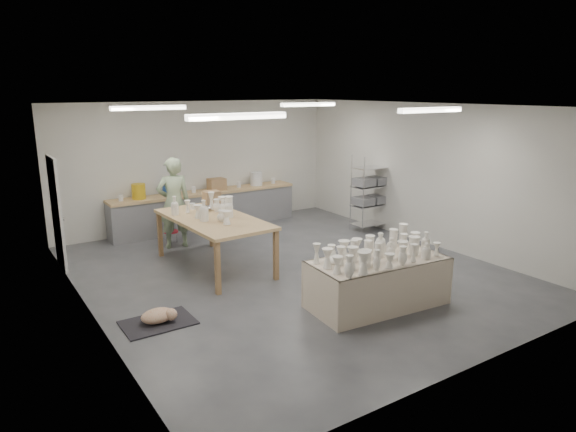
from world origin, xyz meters
TOP-DOWN VIEW (x-y plane):
  - room at (-0.11, 0.08)m, footprint 8.00×8.02m
  - back_counter at (-0.01, 3.68)m, footprint 4.60×0.60m
  - wire_shelf at (3.20, 1.40)m, footprint 0.88×0.48m
  - drying_table at (0.29, -1.99)m, footprint 2.21×1.19m
  - work_table at (-1.01, 1.11)m, footprint 1.40×2.63m
  - rug at (-2.78, -0.75)m, footprint 1.00×0.70m
  - cat at (-2.75, -0.77)m, footprint 0.52×0.40m
  - potter at (-1.20, 2.61)m, footprint 0.77×0.57m
  - red_stool at (-1.20, 2.88)m, footprint 0.34×0.34m

SIDE VIEW (x-z plane):
  - rug at x=-2.78m, z-range 0.00..0.02m
  - cat at x=-2.75m, z-range 0.02..0.23m
  - red_stool at x=-1.20m, z-range 0.11..0.40m
  - drying_table at x=0.29m, z-range -0.12..0.99m
  - back_counter at x=-0.01m, z-range -0.13..1.11m
  - wire_shelf at x=3.20m, z-range 0.02..1.82m
  - potter at x=-1.20m, z-range 0.00..1.92m
  - work_table at x=-1.01m, z-range 0.29..1.63m
  - room at x=-0.11m, z-range 0.56..3.56m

